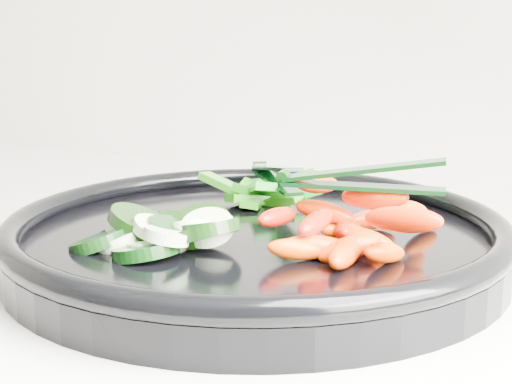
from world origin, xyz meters
The scene contains 6 objects.
veggie_tray centered at (0.70, 1.65, 0.95)m, with size 0.41×0.41×0.04m.
cucumber_pile centered at (0.66, 1.59, 0.96)m, with size 0.13×0.11×0.04m.
carrot_pile centered at (0.78, 1.64, 0.97)m, with size 0.13×0.15×0.05m.
pepper_pile centered at (0.66, 1.74, 0.96)m, with size 0.11×0.11×0.04m.
tong_carrot centered at (0.78, 1.65, 1.00)m, with size 0.11×0.04×0.02m.
tong_pepper centered at (0.67, 1.74, 0.98)m, with size 0.09×0.09×0.02m.
Camera 1 is at (0.95, 1.20, 1.10)m, focal length 50.00 mm.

